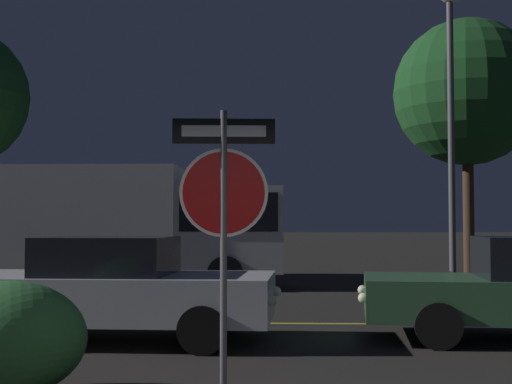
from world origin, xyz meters
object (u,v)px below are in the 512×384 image
at_px(stop_sign, 224,198).
at_px(passing_car_2, 116,289).
at_px(hedge_bush_1, 9,338).
at_px(tree_1, 467,93).
at_px(delivery_truck, 149,222).
at_px(street_lamp, 451,81).

relative_size(stop_sign, passing_car_2, 0.59).
height_order(hedge_bush_1, passing_car_2, passing_car_2).
xyz_separation_m(stop_sign, tree_1, (5.86, 14.66, 3.59)).
relative_size(delivery_truck, tree_1, 0.90).
bearing_deg(tree_1, street_lamp, -110.25).
height_order(stop_sign, passing_car_2, stop_sign).
xyz_separation_m(passing_car_2, tree_1, (7.63, 11.22, 4.70)).
distance_m(stop_sign, delivery_truck, 11.83).
height_order(stop_sign, hedge_bush_1, stop_sign).
relative_size(passing_car_2, street_lamp, 0.58).
bearing_deg(hedge_bush_1, passing_car_2, 85.41).
distance_m(passing_car_2, tree_1, 14.36).
bearing_deg(street_lamp, passing_car_2, -129.34).
bearing_deg(stop_sign, street_lamp, 63.65).
relative_size(stop_sign, street_lamp, 0.34).
relative_size(delivery_truck, street_lamp, 0.91).
distance_m(stop_sign, hedge_bush_1, 2.41).
distance_m(hedge_bush_1, street_lamp, 13.49).
distance_m(stop_sign, passing_car_2, 4.02).
bearing_deg(street_lamp, delivery_truck, 177.74).
bearing_deg(delivery_truck, hedge_bush_1, 4.19).
distance_m(hedge_bush_1, tree_1, 17.07).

